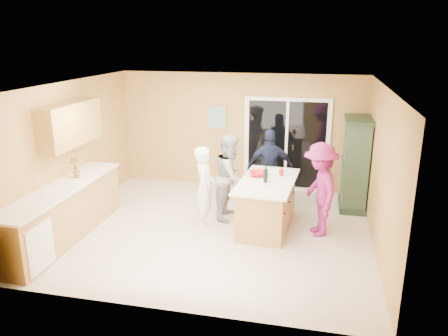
% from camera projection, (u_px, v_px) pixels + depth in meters
% --- Properties ---
extents(floor, '(5.50, 5.50, 0.00)m').
position_uv_depth(floor, '(215.00, 229.00, 7.94)').
color(floor, beige).
rests_on(floor, ground).
extents(ceiling, '(5.50, 5.00, 0.10)m').
position_uv_depth(ceiling, '(214.00, 85.00, 7.18)').
color(ceiling, silver).
rests_on(ceiling, wall_back).
extents(wall_back, '(5.50, 0.10, 2.60)m').
position_uv_depth(wall_back, '(240.00, 131.00, 9.89)').
color(wall_back, '#E5B05E').
rests_on(wall_back, ground).
extents(wall_front, '(5.50, 0.10, 2.60)m').
position_uv_depth(wall_front, '(165.00, 217.00, 5.22)').
color(wall_front, '#E5B05E').
rests_on(wall_front, ground).
extents(wall_left, '(0.10, 5.00, 2.60)m').
position_uv_depth(wall_left, '(71.00, 152.00, 8.13)').
color(wall_left, '#E5B05E').
rests_on(wall_left, ground).
extents(wall_right, '(0.10, 5.00, 2.60)m').
position_uv_depth(wall_right, '(381.00, 171.00, 6.99)').
color(wall_right, '#E5B05E').
rests_on(wall_right, ground).
extents(left_cabinet_run, '(0.65, 3.05, 1.24)m').
position_uv_depth(left_cabinet_run, '(58.00, 217.00, 7.33)').
color(left_cabinet_run, '#AC7F42').
rests_on(left_cabinet_run, floor).
extents(upper_cabinets, '(0.35, 1.60, 0.75)m').
position_uv_depth(upper_cabinets, '(71.00, 124.00, 7.74)').
color(upper_cabinets, '#AC7F42').
rests_on(upper_cabinets, wall_left).
extents(sliding_door, '(1.90, 0.07, 2.10)m').
position_uv_depth(sliding_door, '(286.00, 145.00, 9.72)').
color(sliding_door, white).
rests_on(sliding_door, floor).
extents(framed_picture, '(0.46, 0.04, 0.56)m').
position_uv_depth(framed_picture, '(217.00, 117.00, 9.90)').
color(framed_picture, '#AE7E57').
rests_on(framed_picture, wall_back).
extents(kitchen_island, '(1.06, 1.80, 0.91)m').
position_uv_depth(kitchen_island, '(267.00, 206.00, 7.89)').
color(kitchen_island, '#AC7F42').
rests_on(kitchen_island, floor).
extents(green_hutch, '(0.53, 1.01, 1.85)m').
position_uv_depth(green_hutch, '(355.00, 165.00, 8.73)').
color(green_hutch, '#213525').
rests_on(green_hutch, floor).
extents(woman_white, '(0.46, 0.61, 1.53)m').
position_uv_depth(woman_white, '(205.00, 188.00, 7.79)').
color(woman_white, silver).
rests_on(woman_white, floor).
extents(woman_grey, '(0.67, 0.83, 1.63)m').
position_uv_depth(woman_grey, '(231.00, 177.00, 8.29)').
color(woman_grey, '#949497').
rests_on(woman_grey, floor).
extents(woman_navy, '(0.99, 0.58, 1.59)m').
position_uv_depth(woman_navy, '(270.00, 168.00, 8.92)').
color(woman_navy, '#171E34').
rests_on(woman_navy, floor).
extents(woman_magenta, '(0.91, 1.21, 1.66)m').
position_uv_depth(woman_magenta, '(320.00, 190.00, 7.54)').
color(woman_magenta, '#952072').
rests_on(woman_magenta, floor).
extents(serving_bowl, '(0.43, 0.43, 0.08)m').
position_uv_depth(serving_bowl, '(259.00, 174.00, 8.00)').
color(serving_bowl, red).
rests_on(serving_bowl, kitchen_island).
extents(tulip_vase, '(0.24, 0.19, 0.41)m').
position_uv_depth(tulip_vase, '(75.00, 167.00, 7.75)').
color(tulip_vase, '#B13311').
rests_on(tulip_vase, left_cabinet_run).
extents(tumbler_near, '(0.10, 0.10, 0.12)m').
position_uv_depth(tumbler_near, '(281.00, 172.00, 8.00)').
color(tumbler_near, red).
rests_on(tumbler_near, kitchen_island).
extents(tumbler_far, '(0.08, 0.08, 0.11)m').
position_uv_depth(tumbler_far, '(252.00, 174.00, 7.90)').
color(tumbler_far, red).
rests_on(tumbler_far, kitchen_island).
extents(wine_bottle, '(0.07, 0.07, 0.31)m').
position_uv_depth(wine_bottle, '(266.00, 176.00, 7.62)').
color(wine_bottle, black).
rests_on(wine_bottle, kitchen_island).
extents(white_plate, '(0.28, 0.28, 0.02)m').
position_uv_depth(white_plate, '(278.00, 171.00, 8.28)').
color(white_plate, white).
rests_on(white_plate, kitchen_island).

